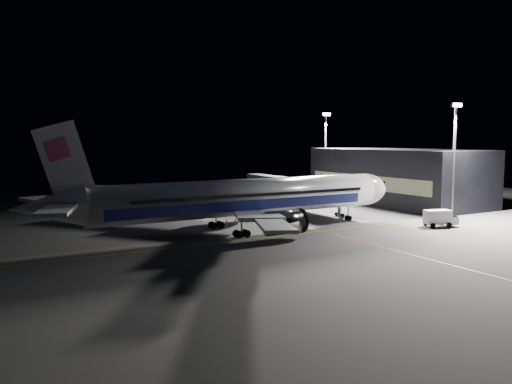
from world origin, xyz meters
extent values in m
plane|color=#4C4C4F|center=(0.00, 0.00, 0.00)|extent=(200.00, 200.00, 0.00)
cube|color=gold|center=(10.00, 0.00, 0.01)|extent=(0.25, 80.00, 0.01)
cube|color=gold|center=(0.00, -6.00, 0.01)|extent=(70.00, 0.25, 0.01)
cube|color=gold|center=(22.00, 10.00, 0.01)|extent=(0.25, 40.00, 0.01)
cylinder|color=silver|center=(0.00, 0.00, 5.30)|extent=(48.00, 5.60, 5.60)
ellipsoid|color=silver|center=(24.00, 0.00, 5.30)|extent=(8.96, 5.60, 5.60)
cube|color=black|center=(26.30, 0.00, 6.30)|extent=(2.20, 3.40, 0.90)
cone|color=silver|center=(-28.50, 0.00, 5.60)|extent=(9.00, 5.49, 5.49)
cube|color=navy|center=(-1.00, 2.78, 4.40)|extent=(42.24, 0.25, 1.50)
cube|color=navy|center=(-1.00, -2.78, 4.40)|extent=(42.24, 0.25, 1.50)
cube|color=silver|center=(-2.50, 8.00, 3.70)|extent=(11.36, 15.23, 1.53)
cube|color=silver|center=(-2.50, -8.00, 3.70)|extent=(11.36, 15.23, 1.53)
cube|color=silver|center=(-7.50, 20.50, 4.57)|extent=(8.57, 13.22, 1.31)
cube|color=silver|center=(-7.50, -20.50, 4.57)|extent=(8.57, 13.22, 1.31)
cube|color=silver|center=(-28.00, 5.20, 5.90)|extent=(6.20, 9.67, 0.45)
cube|color=silver|center=(-28.00, -5.20, 5.90)|extent=(6.20, 9.67, 0.45)
cube|color=white|center=(-26.20, 0.00, 11.50)|extent=(7.53, 0.40, 10.28)
cube|color=#D54983|center=(-27.00, 0.00, 12.90)|extent=(3.22, 0.55, 3.22)
cylinder|color=#B7B7BF|center=(1.20, 9.00, 2.55)|extent=(5.60, 3.40, 3.40)
cylinder|color=#B7B7BF|center=(1.20, -9.00, 2.55)|extent=(5.60, 3.40, 3.40)
cylinder|color=#9999A0|center=(20.50, 0.00, 1.25)|extent=(0.26, 0.26, 2.50)
cylinder|color=black|center=(20.50, 0.00, 0.45)|extent=(0.90, 0.70, 0.90)
cylinder|color=#9999A0|center=(-3.00, 4.30, 1.25)|extent=(0.26, 0.26, 2.50)
cylinder|color=#9999A0|center=(-3.00, -4.30, 1.25)|extent=(0.26, 0.26, 2.50)
cylinder|color=black|center=(-3.00, 4.30, 0.55)|extent=(1.10, 1.60, 1.10)
cylinder|color=black|center=(-3.00, -4.30, 0.55)|extent=(1.10, 1.60, 1.10)
cube|color=black|center=(46.00, 14.00, 6.00)|extent=(18.00, 40.00, 12.00)
cube|color=#4D4B37|center=(36.95, 14.00, 5.00)|extent=(0.15, 36.00, 3.00)
cube|color=#B2B2B7|center=(22.00, 20.05, 4.60)|extent=(3.00, 33.90, 2.80)
cube|color=#B2B2B7|center=(22.00, 4.20, 4.60)|extent=(3.60, 3.20, 3.40)
cylinder|color=#9999A0|center=(22.00, 4.20, 1.55)|extent=(0.70, 0.70, 3.10)
cylinder|color=black|center=(22.00, 3.30, 0.35)|extent=(0.70, 0.30, 0.70)
cylinder|color=black|center=(22.00, 5.10, 0.35)|extent=(0.70, 0.30, 0.70)
cylinder|color=#59595E|center=(40.00, 32.00, 10.00)|extent=(0.44, 0.44, 20.00)
cube|color=#59595E|center=(40.00, 32.00, 20.30)|extent=(2.40, 0.50, 0.80)
cube|color=white|center=(40.00, 31.65, 20.30)|extent=(2.20, 0.15, 0.60)
cylinder|color=#59595E|center=(40.00, -6.00, 10.00)|extent=(0.44, 0.44, 20.00)
cube|color=#59595E|center=(40.00, -6.00, 20.30)|extent=(2.40, 0.50, 0.80)
cube|color=white|center=(40.00, -6.35, 20.30)|extent=(2.20, 0.15, 0.60)
cube|color=silver|center=(28.82, -12.22, 1.60)|extent=(4.56, 3.23, 2.27)
cube|color=silver|center=(31.18, -12.98, 0.98)|extent=(2.17, 2.37, 1.24)
cube|color=black|center=(31.18, -12.98, 1.50)|extent=(1.72, 2.05, 0.52)
cylinder|color=black|center=(30.53, -11.63, 0.41)|extent=(0.86, 0.50, 0.83)
cylinder|color=black|center=(29.86, -13.70, 0.41)|extent=(0.86, 0.50, 0.83)
cylinder|color=black|center=(27.78, -10.74, 0.41)|extent=(0.86, 0.50, 0.83)
cylinder|color=black|center=(27.11, -12.81, 0.41)|extent=(0.86, 0.50, 0.83)
cube|color=black|center=(-1.25, 16.87, 0.76)|extent=(2.77, 2.16, 1.12)
cube|color=black|center=(-1.25, 16.87, 1.47)|extent=(1.26, 1.26, 0.61)
sphere|color=#FFF2CC|center=(-1.51, 15.97, 0.76)|extent=(0.26, 0.26, 0.26)
sphere|color=#FFF2CC|center=(-0.53, 16.26, 0.76)|extent=(0.26, 0.26, 0.26)
cylinder|color=black|center=(-0.62, 17.96, 0.30)|extent=(0.65, 0.39, 0.61)
cylinder|color=black|center=(-0.12, 16.31, 0.30)|extent=(0.65, 0.39, 0.61)
cylinder|color=black|center=(-2.37, 17.44, 0.30)|extent=(0.65, 0.39, 0.61)
cylinder|color=black|center=(-1.88, 15.78, 0.30)|extent=(0.65, 0.39, 0.61)
cone|color=#F9400A|center=(4.12, 6.85, 0.31)|extent=(0.41, 0.41, 0.62)
cone|color=#F9400A|center=(1.02, 8.76, 0.27)|extent=(0.37, 0.37, 0.55)
cone|color=#F9400A|center=(2.78, 8.84, 0.27)|extent=(0.36, 0.36, 0.53)
camera|label=1|loc=(-36.46, -67.03, 14.09)|focal=35.00mm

